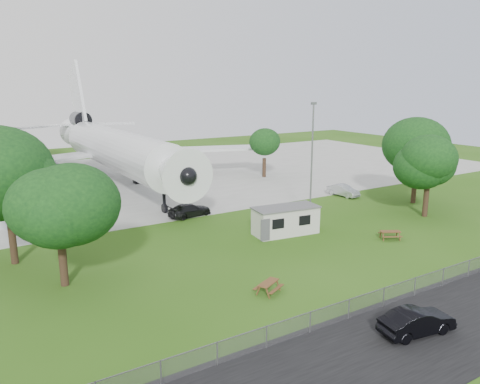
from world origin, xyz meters
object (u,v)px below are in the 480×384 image
airliner (114,147)px  picnic_west (268,293)px  car_centre_sedan (417,322)px  picnic_east (390,239)px  site_cabin (286,220)px

airliner → picnic_west: airliner is taller
picnic_west → car_centre_sedan: car_centre_sedan is taller
airliner → picnic_west: size_ratio=26.52×
picnic_east → airliner: bearing=140.6°
picnic_east → site_cabin: bearing=168.2°
airliner → picnic_west: bearing=-92.8°
picnic_west → picnic_east: bearing=-14.4°
airliner → site_cabin: bearing=-77.3°
site_cabin → car_centre_sedan: site_cabin is taller
picnic_east → car_centre_sedan: size_ratio=0.40×
airliner → picnic_east: 39.42m
car_centre_sedan → picnic_east: bearing=-35.4°
site_cabin → picnic_west: (-8.76, -9.63, -1.31)m
picnic_east → car_centre_sedan: (-11.87, -12.10, 0.74)m
site_cabin → car_centre_sedan: 19.01m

